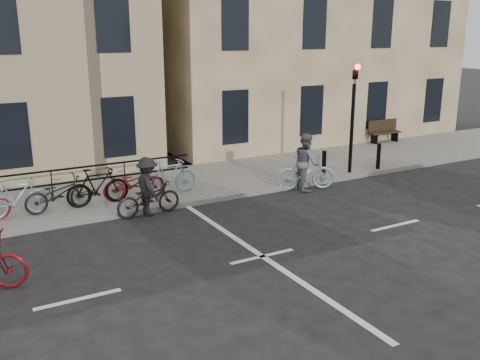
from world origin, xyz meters
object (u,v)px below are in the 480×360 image
traffic_light (353,105)px  cyclist_dark (148,193)px  cyclist_grey (306,167)px  bench (384,130)px

traffic_light → cyclist_dark: bearing=-176.6°
traffic_light → cyclist_grey: traffic_light is taller
traffic_light → cyclist_grey: bearing=-166.6°
cyclist_grey → cyclist_dark: size_ratio=1.05×
bench → cyclist_grey: bearing=-150.9°
traffic_light → cyclist_dark: (-7.40, -0.44, -1.83)m
bench → traffic_light: bearing=-144.8°
bench → cyclist_dark: bearing=-162.6°
traffic_light → cyclist_dark: size_ratio=2.13×
bench → cyclist_grey: 8.08m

